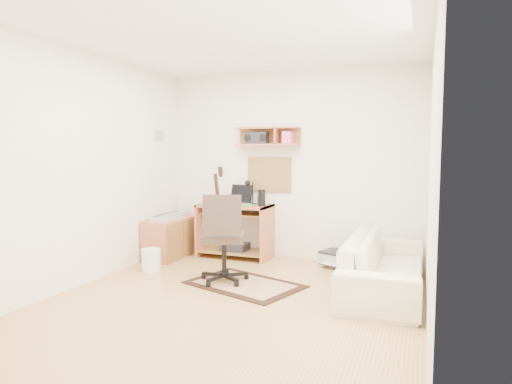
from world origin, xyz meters
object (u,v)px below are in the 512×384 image
at_px(task_chair, 224,237).
at_px(sofa, 385,256).
at_px(printer, 340,259).
at_px(cabinet, 171,238).
at_px(desk, 235,231).

height_order(task_chair, sofa, task_chair).
relative_size(task_chair, printer, 2.21).
distance_m(cabinet, sofa, 3.01).
relative_size(desk, task_chair, 0.97).
bearing_deg(cabinet, printer, 8.90).
bearing_deg(printer, cabinet, -150.56).
xyz_separation_m(desk, sofa, (2.10, -0.84, 0.01)).
bearing_deg(desk, sofa, -21.81).
distance_m(desk, sofa, 2.26).
height_order(task_chair, printer, task_chair).
height_order(printer, sofa, sofa).
xyz_separation_m(desk, printer, (1.47, 0.06, -0.29)).
height_order(cabinet, sofa, sofa).
relative_size(desk, sofa, 0.51).
distance_m(task_chair, sofa, 1.77).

